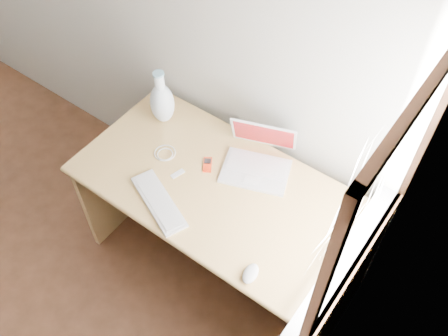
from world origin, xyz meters
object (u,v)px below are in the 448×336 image
Objects in this scene: desk at (233,203)px; external_keyboard at (159,202)px; laptop at (261,160)px; vase at (162,102)px.

external_keyboard is at bearing -119.95° from desk.
laptop is 0.97× the size of external_keyboard.
vase is at bearing 150.71° from external_keyboard.
desk is at bearing -10.60° from vase.
vase reaches higher than laptop.
desk is 3.79× the size of laptop.
desk is 4.49× the size of vase.
external_keyboard is 1.22× the size of vase.
vase reaches higher than desk.
laptop is at bearing 3.07° from vase.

